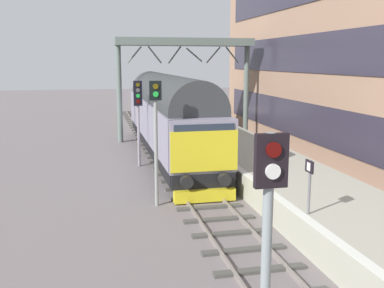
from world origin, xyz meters
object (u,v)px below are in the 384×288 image
Objects in this scene: platform_number_sign at (309,178)px; signal_post_near at (267,259)px; signal_post_far at (138,111)px; signal_post_mid at (156,130)px; diesel_locomotive at (168,114)px; waiting_passenger at (222,121)px.

signal_post_near is at bearing -121.49° from platform_number_sign.
signal_post_mid is at bearing -90.00° from signal_post_far.
platform_number_sign is at bearing -81.73° from diesel_locomotive.
diesel_locomotive is at bearing 84.56° from signal_post_near.
signal_post_far is at bearing 90.00° from signal_post_near.
diesel_locomotive reaches higher than platform_number_sign.
diesel_locomotive is 13.57m from platform_number_sign.
signal_post_mid is 6.12m from platform_number_sign.
signal_post_near is 0.96× the size of signal_post_mid.
platform_number_sign is 13.17m from waiting_passenger.
diesel_locomotive reaches higher than signal_post_far.
signal_post_mid is 2.88× the size of waiting_passenger.
signal_post_near is 20.01m from waiting_passenger.
signal_post_near is at bearing -95.44° from diesel_locomotive.
signal_post_near reaches higher than platform_number_sign.
signal_post_near is at bearing -90.00° from signal_post_far.
signal_post_mid is at bearing 129.13° from platform_number_sign.
waiting_passenger is (4.99, 1.78, -0.91)m from signal_post_far.
waiting_passenger is at bearing 75.56° from signal_post_near.
signal_post_near is 2.76× the size of waiting_passenger.
platform_number_sign is (3.82, -4.70, -0.83)m from signal_post_mid.
diesel_locomotive is 3.17m from waiting_passenger.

